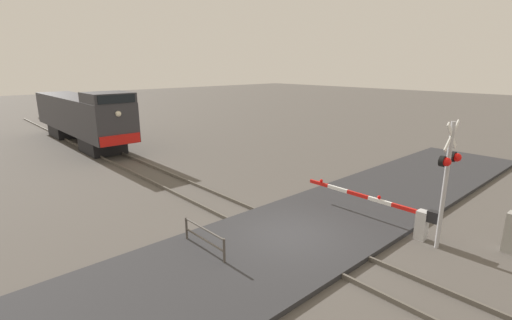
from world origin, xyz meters
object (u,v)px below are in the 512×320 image
crossing_gate (403,214)px  utility_cabinet (512,233)px  crossing_signal (448,171)px  guard_railing (204,237)px  locomotive (82,116)px

crossing_gate → utility_cabinet: utility_cabinet is taller
crossing_signal → guard_railing: size_ratio=1.96×
crossing_gate → guard_railing: crossing_gate is taller
crossing_signal → utility_cabinet: crossing_signal is taller
crossing_gate → utility_cabinet: size_ratio=4.08×
locomotive → guard_railing: bearing=-98.0°
locomotive → utility_cabinet: size_ratio=11.01×
utility_cabinet → guard_railing: (-7.55, 6.62, -0.07)m
crossing_signal → crossing_gate: crossing_signal is taller
crossing_gate → guard_railing: size_ratio=2.52×
locomotive → crossing_gate: size_ratio=2.69×
locomotive → crossing_signal: 25.66m
locomotive → crossing_gate: locomotive is taller
crossing_signal → crossing_gate: (0.21, 1.38, -1.98)m
crossing_signal → crossing_gate: size_ratio=0.78×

